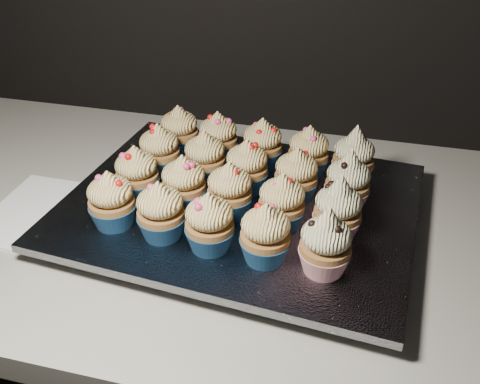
{
  "coord_description": "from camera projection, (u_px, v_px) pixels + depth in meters",
  "views": [
    {
      "loc": [
        0.1,
        1.07,
        1.37
      ],
      "look_at": [
        -0.06,
        1.69,
        0.95
      ],
      "focal_mm": 40.0,
      "sensor_mm": 36.0,
      "label": 1
    }
  ],
  "objects": [
    {
      "name": "cupcake_9",
      "position": [
        338.0,
        210.0,
        0.69
      ],
      "size": [
        0.06,
        0.06,
        0.1
      ],
      "color": "maroon",
      "rests_on": "foil_lining"
    },
    {
      "name": "cupcake_17",
      "position": [
        262.0,
        145.0,
        0.84
      ],
      "size": [
        0.06,
        0.06,
        0.08
      ],
      "color": "navy",
      "rests_on": "foil_lining"
    },
    {
      "name": "cupcake_15",
      "position": [
        179.0,
        131.0,
        0.88
      ],
      "size": [
        0.06,
        0.06,
        0.08
      ],
      "color": "navy",
      "rests_on": "foil_lining"
    },
    {
      "name": "cupcake_11",
      "position": [
        205.0,
        158.0,
        0.8
      ],
      "size": [
        0.06,
        0.06,
        0.08
      ],
      "color": "navy",
      "rests_on": "foil_lining"
    },
    {
      "name": "cupcake_8",
      "position": [
        282.0,
        203.0,
        0.7
      ],
      "size": [
        0.06,
        0.06,
        0.08
      ],
      "color": "navy",
      "rests_on": "foil_lining"
    },
    {
      "name": "cupcake_7",
      "position": [
        230.0,
        191.0,
        0.73
      ],
      "size": [
        0.06,
        0.06,
        0.08
      ],
      "color": "navy",
      "rests_on": "foil_lining"
    },
    {
      "name": "cupcake_4",
      "position": [
        326.0,
        244.0,
        0.63
      ],
      "size": [
        0.06,
        0.06,
        0.1
      ],
      "color": "maroon",
      "rests_on": "foil_lining"
    },
    {
      "name": "cupcake_18",
      "position": [
        308.0,
        153.0,
        0.82
      ],
      "size": [
        0.06,
        0.06,
        0.08
      ],
      "color": "navy",
      "rests_on": "foil_lining"
    },
    {
      "name": "foil_lining",
      "position": [
        240.0,
        205.0,
        0.78
      ],
      "size": [
        0.53,
        0.43,
        0.01
      ],
      "primitive_type": "cube",
      "rotation": [
        0.0,
        0.0,
        -0.09
      ],
      "color": "silver",
      "rests_on": "baking_tray"
    },
    {
      "name": "cupcake_3",
      "position": [
        265.0,
        235.0,
        0.65
      ],
      "size": [
        0.06,
        0.06,
        0.08
      ],
      "color": "navy",
      "rests_on": "foil_lining"
    },
    {
      "name": "cupcake_2",
      "position": [
        209.0,
        223.0,
        0.67
      ],
      "size": [
        0.06,
        0.06,
        0.08
      ],
      "color": "navy",
      "rests_on": "foil_lining"
    },
    {
      "name": "worktop",
      "position": [
        279.0,
        232.0,
        0.8
      ],
      "size": [
        2.44,
        0.64,
        0.04
      ],
      "primitive_type": "cube",
      "color": "beige",
      "rests_on": "cabinet"
    },
    {
      "name": "cupcake_1",
      "position": [
        161.0,
        212.0,
        0.69
      ],
      "size": [
        0.06,
        0.06,
        0.08
      ],
      "color": "navy",
      "rests_on": "foil_lining"
    },
    {
      "name": "cupcake_0",
      "position": [
        111.0,
        201.0,
        0.71
      ],
      "size": [
        0.06,
        0.06,
        0.08
      ],
      "color": "navy",
      "rests_on": "foil_lining"
    },
    {
      "name": "cupcake_19",
      "position": [
        354.0,
        158.0,
        0.8
      ],
      "size": [
        0.06,
        0.06,
        0.1
      ],
      "color": "maroon",
      "rests_on": "foil_lining"
    },
    {
      "name": "baking_tray",
      "position": [
        240.0,
        214.0,
        0.79
      ],
      "size": [
        0.49,
        0.39,
        0.02
      ],
      "primitive_type": "cube",
      "rotation": [
        0.0,
        0.0,
        -0.09
      ],
      "color": "black",
      "rests_on": "worktop"
    },
    {
      "name": "cupcake_13",
      "position": [
        296.0,
        176.0,
        0.76
      ],
      "size": [
        0.06,
        0.06,
        0.08
      ],
      "color": "navy",
      "rests_on": "foil_lining"
    },
    {
      "name": "cupcake_16",
      "position": [
        218.0,
        138.0,
        0.86
      ],
      "size": [
        0.06,
        0.06,
        0.08
      ],
      "color": "navy",
      "rests_on": "foil_lining"
    },
    {
      "name": "cupcake_10",
      "position": [
        160.0,
        151.0,
        0.82
      ],
      "size": [
        0.06,
        0.06,
        0.08
      ],
      "color": "navy",
      "rests_on": "foil_lining"
    },
    {
      "name": "cupcake_6",
      "position": [
        184.0,
        184.0,
        0.74
      ],
      "size": [
        0.06,
        0.06,
        0.08
      ],
      "color": "navy",
      "rests_on": "foil_lining"
    },
    {
      "name": "napkin",
      "position": [
        51.0,
        214.0,
        0.8
      ],
      "size": [
        0.18,
        0.18,
        0.0
      ],
      "primitive_type": "cube",
      "rotation": [
        0.0,
        0.0,
        -0.01
      ],
      "color": "white",
      "rests_on": "worktop"
    },
    {
      "name": "cupcake_12",
      "position": [
        247.0,
        167.0,
        0.78
      ],
      "size": [
        0.06,
        0.06,
        0.08
      ],
      "color": "navy",
      "rests_on": "foil_lining"
    },
    {
      "name": "cupcake_14",
      "position": [
        348.0,
        182.0,
        0.74
      ],
      "size": [
        0.06,
        0.06,
        0.1
      ],
      "color": "maroon",
      "rests_on": "foil_lining"
    },
    {
      "name": "cupcake_5",
      "position": [
        137.0,
        174.0,
        0.77
      ],
      "size": [
        0.06,
        0.06,
        0.08
      ],
      "color": "navy",
      "rests_on": "foil_lining"
    }
  ]
}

